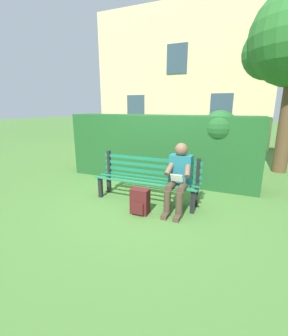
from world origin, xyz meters
name	(u,v)px	position (x,y,z in m)	size (l,w,h in m)	color
ground	(146,201)	(0.00, 0.00, 0.00)	(60.00, 60.00, 0.00)	#477533
park_bench	(148,178)	(0.00, -0.08, 0.45)	(1.99, 0.47, 0.88)	black
person_seated	(179,176)	(-0.65, 0.10, 0.61)	(0.44, 0.73, 1.16)	#1E6672
hedge_backdrop	(161,146)	(0.21, -1.45, 0.83)	(4.52, 0.88, 1.69)	#1E5123
building_facade	(185,80)	(1.36, -8.16, 3.01)	(7.88, 3.09, 6.02)	beige
backpack	(140,202)	(-0.11, 0.52, 0.21)	(0.30, 0.26, 0.44)	#4C1919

